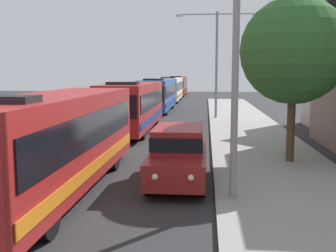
# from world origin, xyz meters

# --- Properties ---
(bus_lead) EXTENTS (2.58, 11.41, 3.21)m
(bus_lead) POSITION_xyz_m (-1.30, 10.34, 1.69)
(bus_lead) COLOR maroon
(bus_lead) RESTS_ON ground_plane
(bus_second_in_line) EXTENTS (2.58, 10.95, 3.21)m
(bus_second_in_line) POSITION_xyz_m (-1.30, 24.00, 1.69)
(bus_second_in_line) COLOR maroon
(bus_second_in_line) RESTS_ON ground_plane
(bus_middle) EXTENTS (2.58, 11.79, 3.21)m
(bus_middle) POSITION_xyz_m (-1.30, 37.55, 1.69)
(bus_middle) COLOR #284C8C
(bus_middle) RESTS_ON ground_plane
(bus_fourth_in_line) EXTENTS (2.58, 11.49, 3.21)m
(bus_fourth_in_line) POSITION_xyz_m (-1.30, 51.20, 1.69)
(bus_fourth_in_line) COLOR silver
(bus_fourth_in_line) RESTS_ON ground_plane
(bus_rear) EXTENTS (2.58, 12.44, 3.21)m
(bus_rear) POSITION_xyz_m (-1.30, 64.65, 1.69)
(bus_rear) COLOR maroon
(bus_rear) RESTS_ON ground_plane
(white_suv) EXTENTS (1.86, 4.76, 1.90)m
(white_suv) POSITION_xyz_m (2.40, 11.87, 1.03)
(white_suv) COLOR maroon
(white_suv) RESTS_ON ground_plane
(streetlamp_near) EXTENTS (5.46, 0.28, 8.95)m
(streetlamp_near) POSITION_xyz_m (4.10, 9.85, 5.54)
(streetlamp_near) COLOR gray
(streetlamp_near) RESTS_ON sidewalk
(streetlamp_mid) EXTENTS (6.47, 0.28, 8.29)m
(streetlamp_mid) POSITION_xyz_m (4.10, 31.13, 5.26)
(streetlamp_mid) COLOR gray
(streetlamp_mid) RESTS_ON sidewalk
(roadside_tree) EXTENTS (4.23, 4.23, 6.54)m
(roadside_tree) POSITION_xyz_m (6.72, 15.05, 4.56)
(roadside_tree) COLOR #4C3823
(roadside_tree) RESTS_ON sidewalk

